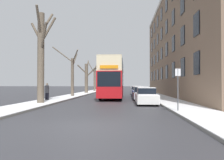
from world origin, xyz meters
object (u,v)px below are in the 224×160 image
at_px(bare_tree_left_3, 95,77).
at_px(parked_car_2, 138,92).
at_px(bare_tree_left_1, 72,74).
at_px(bare_tree_left_2, 86,77).
at_px(parked_car_0, 146,97).
at_px(street_sign_post, 178,87).
at_px(parked_car_3, 136,91).
at_px(bare_tree_left_0, 41,54).
at_px(double_decker_bus, 112,77).
at_px(parked_car_1, 141,94).
at_px(pedestrian_left_sidewalk, 47,91).

distance_m(bare_tree_left_3, parked_car_2, 22.05).
height_order(bare_tree_left_1, bare_tree_left_2, bare_tree_left_1).
relative_size(bare_tree_left_1, parked_car_0, 1.66).
bearing_deg(street_sign_post, parked_car_3, 93.48).
bearing_deg(bare_tree_left_0, double_decker_bus, 56.80).
distance_m(bare_tree_left_0, street_sign_post, 11.63).
bearing_deg(bare_tree_left_1, parked_car_3, 37.27).
xyz_separation_m(bare_tree_left_1, street_sign_post, (10.29, -15.58, -1.52)).
bearing_deg(street_sign_post, bare_tree_left_1, 123.43).
xyz_separation_m(bare_tree_left_1, parked_car_2, (8.93, 1.20, -2.39)).
bearing_deg(parked_car_1, street_sign_post, -82.99).
bearing_deg(street_sign_post, parked_car_2, 94.63).
relative_size(parked_car_0, parked_car_1, 0.90).
xyz_separation_m(bare_tree_left_1, bare_tree_left_3, (0.07, 21.22, 0.30)).
xyz_separation_m(bare_tree_left_0, bare_tree_left_2, (0.04, 21.13, -1.33)).
height_order(bare_tree_left_0, double_decker_bus, bare_tree_left_0).
height_order(parked_car_1, parked_car_2, parked_car_1).
relative_size(bare_tree_left_3, parked_car_3, 1.95).
height_order(parked_car_3, pedestrian_left_sidewalk, pedestrian_left_sidewalk).
relative_size(double_decker_bus, parked_car_1, 2.44).
relative_size(bare_tree_left_1, pedestrian_left_sidewalk, 3.70).
bearing_deg(parked_car_0, parked_car_1, 90.00).
relative_size(bare_tree_left_2, parked_car_2, 1.55).
xyz_separation_m(bare_tree_left_2, pedestrian_left_sidewalk, (-0.70, -17.93, -1.94)).
relative_size(bare_tree_left_0, bare_tree_left_2, 1.31).
xyz_separation_m(bare_tree_left_2, parked_car_3, (8.84, -3.53, -2.29)).
xyz_separation_m(parked_car_0, parked_car_3, (0.00, 16.84, -0.02)).
xyz_separation_m(parked_car_1, pedestrian_left_sidewalk, (-9.54, -3.08, 0.34)).
bearing_deg(parked_car_3, bare_tree_left_1, -142.73).
bearing_deg(double_decker_bus, parked_car_0, -66.46).
bearing_deg(parked_car_2, bare_tree_left_2, 134.09).
relative_size(double_decker_bus, pedestrian_left_sidewalk, 6.04).
bearing_deg(bare_tree_left_0, parked_car_3, 63.22).
bearing_deg(bare_tree_left_3, bare_tree_left_2, -89.89).
bearing_deg(bare_tree_left_2, bare_tree_left_3, 90.11).
relative_size(bare_tree_left_1, parked_car_3, 1.69).
xyz_separation_m(bare_tree_left_0, street_sign_post, (10.24, -4.77, -2.74)).
bearing_deg(bare_tree_left_3, double_decker_bus, -76.86).
xyz_separation_m(bare_tree_left_3, parked_car_2, (8.86, -20.02, -2.69)).
xyz_separation_m(bare_tree_left_3, street_sign_post, (10.22, -36.80, -1.82)).
relative_size(parked_car_3, pedestrian_left_sidewalk, 2.19).
xyz_separation_m(bare_tree_left_0, parked_car_1, (8.88, 6.29, -3.61)).
distance_m(bare_tree_left_2, pedestrian_left_sidewalk, 18.04).
relative_size(parked_car_1, pedestrian_left_sidewalk, 2.48).
bearing_deg(parked_car_1, pedestrian_left_sidewalk, -162.10).
bearing_deg(double_decker_bus, pedestrian_left_sidewalk, -139.73).
distance_m(bare_tree_left_3, pedestrian_left_sidewalk, 28.92).
distance_m(pedestrian_left_sidewalk, street_sign_post, 13.52).
bearing_deg(parked_car_3, double_decker_bus, -110.12).
height_order(bare_tree_left_0, bare_tree_left_2, bare_tree_left_0).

